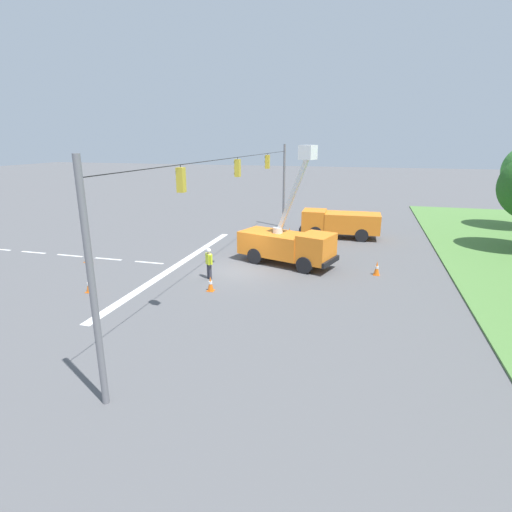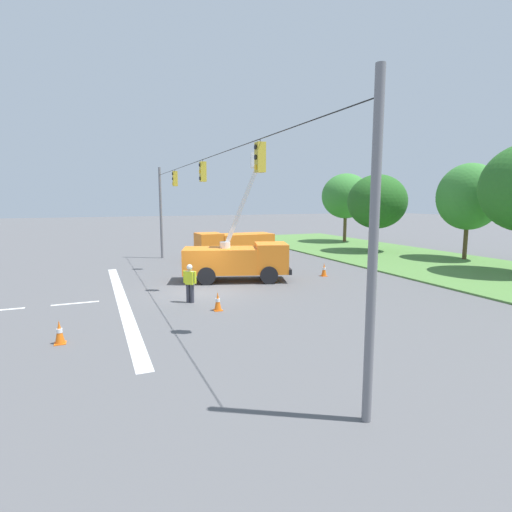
# 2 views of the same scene
# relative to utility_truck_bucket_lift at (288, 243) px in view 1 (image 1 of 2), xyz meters

# --- Properties ---
(ground_plane) EXTENTS (200.00, 200.00, 0.00)m
(ground_plane) POSITION_rel_utility_truck_bucket_lift_xyz_m (2.01, -2.54, -1.41)
(ground_plane) COLOR #565659
(lane_markings) EXTENTS (17.60, 15.25, 0.01)m
(lane_markings) POSITION_rel_utility_truck_bucket_lift_xyz_m (2.01, -8.06, -1.40)
(lane_markings) COLOR silver
(lane_markings) RESTS_ON ground
(signal_gantry) EXTENTS (26.20, 0.33, 7.20)m
(signal_gantry) POSITION_rel_utility_truck_bucket_lift_xyz_m (2.05, -2.54, 3.03)
(signal_gantry) COLOR slate
(signal_gantry) RESTS_ON ground
(utility_truck_bucket_lift) EXTENTS (4.01, 6.47, 7.25)m
(utility_truck_bucket_lift) POSITION_rel_utility_truck_bucket_lift_xyz_m (0.00, 0.00, 0.00)
(utility_truck_bucket_lift) COLOR orange
(utility_truck_bucket_lift) RESTS_ON ground
(utility_truck_support_near) EXTENTS (2.45, 6.24, 2.13)m
(utility_truck_support_near) POSITION_rel_utility_truck_bucket_lift_xyz_m (-8.19, 2.61, -0.18)
(utility_truck_support_near) COLOR orange
(utility_truck_support_near) RESTS_ON ground
(road_worker) EXTENTS (0.47, 0.52, 1.77)m
(road_worker) POSITION_rel_utility_truck_bucket_lift_xyz_m (3.84, -3.72, -0.41)
(road_worker) COLOR #383842
(road_worker) RESTS_ON ground
(traffic_cone_foreground_left) EXTENTS (0.36, 0.36, 0.80)m
(traffic_cone_foreground_left) POSITION_rel_utility_truck_bucket_lift_xyz_m (5.61, -2.95, -1.01)
(traffic_cone_foreground_left) COLOR orange
(traffic_cone_foreground_left) RESTS_ON ground
(traffic_cone_foreground_right) EXTENTS (0.36, 0.36, 0.83)m
(traffic_cone_foreground_right) POSITION_rel_utility_truck_bucket_lift_xyz_m (2.99, -12.42, -0.99)
(traffic_cone_foreground_right) COLOR orange
(traffic_cone_foreground_right) RESTS_ON ground
(traffic_cone_mid_left) EXTENTS (0.36, 0.36, 0.77)m
(traffic_cone_mid_left) POSITION_rel_utility_truck_bucket_lift_xyz_m (-7.24, -1.26, -1.02)
(traffic_cone_mid_left) COLOR orange
(traffic_cone_mid_left) RESTS_ON ground
(traffic_cone_mid_right) EXTENTS (0.36, 0.36, 0.83)m
(traffic_cone_mid_right) POSITION_rel_utility_truck_bucket_lift_xyz_m (0.69, 5.37, -0.99)
(traffic_cone_mid_right) COLOR orange
(traffic_cone_mid_right) RESTS_ON ground
(traffic_cone_near_bucket) EXTENTS (0.36, 0.36, 0.79)m
(traffic_cone_near_bucket) POSITION_rel_utility_truck_bucket_lift_xyz_m (7.44, -8.87, -1.01)
(traffic_cone_near_bucket) COLOR orange
(traffic_cone_near_bucket) RESTS_ON ground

